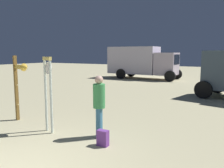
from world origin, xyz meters
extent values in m
cylinder|color=silver|center=(-1.35, 2.57, 1.06)|extent=(0.07, 0.07, 2.13)
cylinder|color=silver|center=(-1.05, 2.47, 1.06)|extent=(0.07, 0.07, 2.13)
cube|color=#F1D368|center=(-1.20, 2.52, 2.18)|extent=(0.41, 0.19, 0.10)
cylinder|color=white|center=(-1.19, 2.55, 1.90)|extent=(0.35, 0.14, 0.35)
cube|color=black|center=(-1.18, 2.57, 1.90)|extent=(0.04, 0.02, 0.08)
cube|color=black|center=(-1.18, 2.57, 1.90)|extent=(0.10, 0.04, 0.12)
cube|color=brown|center=(-3.08, 2.88, 1.13)|extent=(0.12, 0.12, 2.25)
cube|color=yellow|center=(-2.73, 2.80, 1.88)|extent=(0.62, 0.21, 0.14)
cone|color=yellow|center=(-2.33, 2.69, 1.88)|extent=(0.28, 0.30, 0.25)
sphere|color=#F6D98B|center=(-3.00, 2.87, 0.56)|extent=(0.04, 0.04, 0.04)
sphere|color=#F9E587|center=(-3.00, 2.87, 1.24)|extent=(0.04, 0.04, 0.04)
sphere|color=#EDF08D|center=(-3.00, 2.87, 1.91)|extent=(0.04, 0.04, 0.04)
cylinder|color=teal|center=(0.36, 2.82, 0.42)|extent=(0.16, 0.16, 0.84)
cylinder|color=teal|center=(0.30, 2.97, 0.42)|extent=(0.16, 0.16, 0.84)
cylinder|color=#3E9852|center=(0.33, 2.89, 1.17)|extent=(0.33, 0.33, 0.66)
sphere|color=beige|center=(0.33, 2.89, 1.61)|extent=(0.23, 0.23, 0.23)
cube|color=#703993|center=(0.75, 2.41, 0.20)|extent=(0.29, 0.17, 0.41)
cube|color=#82348D|center=(0.75, 2.52, 0.14)|extent=(0.20, 0.04, 0.18)
cube|color=#425261|center=(2.79, 11.29, 1.46)|extent=(2.08, 2.40, 2.02)
cube|color=black|center=(1.96, 11.47, 1.86)|extent=(0.40, 1.73, 0.89)
cylinder|color=black|center=(2.42, 12.52, 0.45)|extent=(0.93, 0.43, 0.90)
cylinder|color=black|center=(1.95, 10.32, 0.45)|extent=(0.93, 0.43, 0.90)
cube|color=silver|center=(-5.37, 17.65, 1.69)|extent=(4.50, 2.18, 2.47)
cube|color=#C3B2C5|center=(-2.21, 17.63, 1.42)|extent=(1.75, 2.06, 1.93)
cube|color=black|center=(-1.33, 17.63, 1.80)|extent=(0.04, 1.73, 0.85)
cylinder|color=black|center=(-1.57, 16.53, 0.45)|extent=(0.90, 0.25, 0.90)
cylinder|color=black|center=(-1.56, 18.73, 0.45)|extent=(0.90, 0.25, 0.90)
cylinder|color=black|center=(-6.15, 16.55, 0.45)|extent=(0.90, 0.25, 0.90)
cylinder|color=black|center=(-6.14, 18.75, 0.45)|extent=(0.90, 0.25, 0.90)
camera|label=1|loc=(3.75, -2.36, 2.33)|focal=37.24mm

